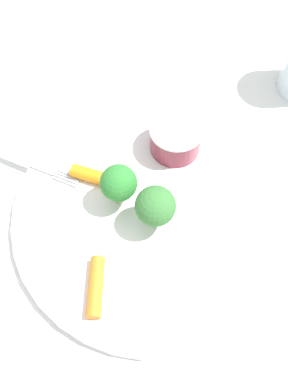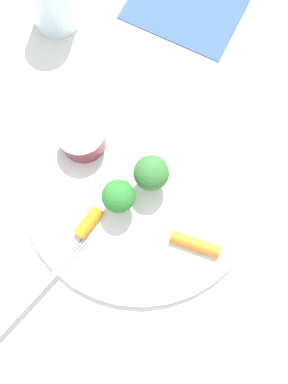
{
  "view_description": "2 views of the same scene",
  "coord_description": "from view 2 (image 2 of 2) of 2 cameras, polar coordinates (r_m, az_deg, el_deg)",
  "views": [
    {
      "loc": [
        0.18,
        0.13,
        0.45
      ],
      "look_at": [
        -0.01,
        -0.02,
        0.02
      ],
      "focal_mm": 44.64,
      "sensor_mm": 36.0,
      "label": 1
    },
    {
      "loc": [
        0.1,
        -0.07,
        0.45
      ],
      "look_at": [
        0.01,
        -0.01,
        0.02
      ],
      "focal_mm": 35.89,
      "sensor_mm": 36.0,
      "label": 2
    }
  ],
  "objects": [
    {
      "name": "broccoli_floret_0",
      "position": [
        0.42,
        -3.8,
        -0.66
      ],
      "size": [
        0.04,
        0.04,
        0.05
      ],
      "color": "#95A862",
      "rests_on": "plate"
    },
    {
      "name": "napkin",
      "position": [
        0.58,
        5.98,
        25.49
      ],
      "size": [
        0.19,
        0.17,
        0.0
      ],
      "primitive_type": "cube",
      "rotation": [
        0.0,
        0.0,
        0.49
      ],
      "color": "#395483",
      "rests_on": "ground_plane"
    },
    {
      "name": "ground_plane",
      "position": [
        0.47,
        -0.44,
        1.25
      ],
      "size": [
        2.4,
        2.4,
        0.0
      ],
      "primitive_type": "plane",
      "color": "silver"
    },
    {
      "name": "broccoli_floret_1",
      "position": [
        0.42,
        1.09,
        2.81
      ],
      "size": [
        0.04,
        0.04,
        0.06
      ],
      "color": "#92B763",
      "rests_on": "plate"
    },
    {
      "name": "plate",
      "position": [
        0.46,
        -0.45,
        1.44
      ],
      "size": [
        0.29,
        0.29,
        0.01
      ],
      "primitive_type": "cylinder",
      "color": "white",
      "rests_on": "ground_plane"
    },
    {
      "name": "carrot_stick_1",
      "position": [
        0.44,
        -8.23,
        -4.47
      ],
      "size": [
        0.03,
        0.04,
        0.01
      ],
      "primitive_type": "cylinder",
      "rotation": [
        1.57,
        0.0,
        0.32
      ],
      "color": "orange",
      "rests_on": "plate"
    },
    {
      "name": "fork",
      "position": [
        0.45,
        -16.1,
        -14.67
      ],
      "size": [
        0.05,
        0.19,
        0.0
      ],
      "color": "silver",
      "rests_on": "plate"
    },
    {
      "name": "carrot_stick_0",
      "position": [
        0.44,
        7.59,
        -7.69
      ],
      "size": [
        0.05,
        0.04,
        0.01
      ],
      "primitive_type": "cylinder",
      "rotation": [
        1.57,
        0.0,
        2.19
      ],
      "color": "orange",
      "rests_on": "plate"
    },
    {
      "name": "sauce_cup",
      "position": [
        0.46,
        -9.18,
        8.14
      ],
      "size": [
        0.06,
        0.06,
        0.04
      ],
      "color": "maroon",
      "rests_on": "plate"
    }
  ]
}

